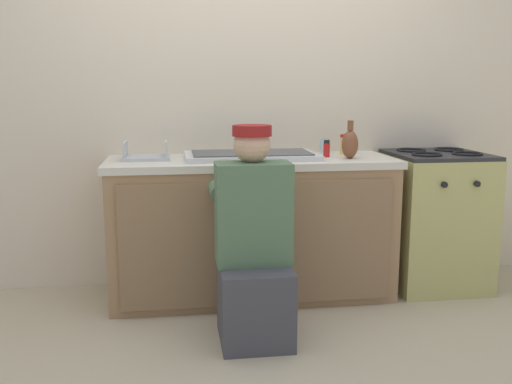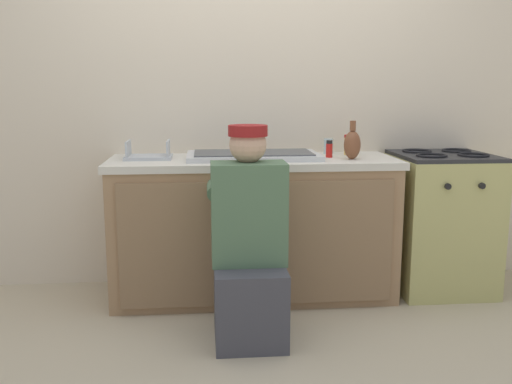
{
  "view_description": "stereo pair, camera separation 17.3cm",
  "coord_description": "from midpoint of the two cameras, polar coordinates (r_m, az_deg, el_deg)",
  "views": [
    {
      "loc": [
        -0.47,
        -3.12,
        1.29
      ],
      "look_at": [
        0.0,
        0.1,
        0.69
      ],
      "focal_mm": 40.0,
      "sensor_mm": 36.0,
      "label": 1
    },
    {
      "loc": [
        -0.3,
        -3.14,
        1.29
      ],
      "look_at": [
        0.0,
        0.1,
        0.69
      ],
      "focal_mm": 40.0,
      "sensor_mm": 36.0,
      "label": 2
    }
  ],
  "objects": [
    {
      "name": "water_glass",
      "position": [
        3.74,
        5.54,
        4.61
      ],
      "size": [
        0.06,
        0.06,
        0.1
      ],
      "color": "#ADC6CC",
      "rests_on": "countertop"
    },
    {
      "name": "dish_rack_tray",
      "position": [
        3.49,
        -12.33,
        3.58
      ],
      "size": [
        0.28,
        0.22,
        0.11
      ],
      "color": "#B2B7BC",
      "rests_on": "countertop"
    },
    {
      "name": "condiment_jar",
      "position": [
        3.71,
        7.63,
        4.75
      ],
      "size": [
        0.07,
        0.07,
        0.13
      ],
      "color": "#DBB760",
      "rests_on": "countertop"
    },
    {
      "name": "counter_cabinet",
      "position": [
        3.55,
        -1.84,
        -3.91
      ],
      "size": [
        1.71,
        0.62,
        0.82
      ],
      "color": "#997551",
      "rests_on": "ground_plane"
    },
    {
      "name": "plumber_person",
      "position": [
        2.93,
        -1.93,
        -6.05
      ],
      "size": [
        0.42,
        0.61,
        1.1
      ],
      "color": "#3F3F47",
      "rests_on": "ground_plane"
    },
    {
      "name": "ground_plane",
      "position": [
        3.41,
        -1.24,
        -11.83
      ],
      "size": [
        12.0,
        12.0,
        0.0
      ],
      "primitive_type": "plane",
      "color": "tan"
    },
    {
      "name": "sink_double_basin",
      "position": [
        3.48,
        -1.91,
        3.71
      ],
      "size": [
        0.8,
        0.44,
        0.19
      ],
      "color": "silver",
      "rests_on": "countertop"
    },
    {
      "name": "countertop",
      "position": [
        3.48,
        -1.9,
        3.04
      ],
      "size": [
        1.75,
        0.62,
        0.04
      ],
      "primitive_type": "cube",
      "color": "beige",
      "rests_on": "counter_cabinet"
    },
    {
      "name": "vase_decorative",
      "position": [
        3.49,
        7.98,
        4.81
      ],
      "size": [
        0.1,
        0.1,
        0.23
      ],
      "color": "brown",
      "rests_on": "countertop"
    },
    {
      "name": "stove_range",
      "position": [
        3.87,
        16.2,
        -2.64
      ],
      "size": [
        0.59,
        0.62,
        0.89
      ],
      "color": "tan",
      "rests_on": "ground_plane"
    },
    {
      "name": "spice_bottle_red",
      "position": [
        3.55,
        5.69,
        4.32
      ],
      "size": [
        0.04,
        0.04,
        0.1
      ],
      "color": "red",
      "rests_on": "countertop"
    },
    {
      "name": "back_wall",
      "position": [
        3.8,
        -2.54,
        9.82
      ],
      "size": [
        6.0,
        0.1,
        2.5
      ],
      "primitive_type": "cube",
      "color": "beige",
      "rests_on": "ground_plane"
    }
  ]
}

